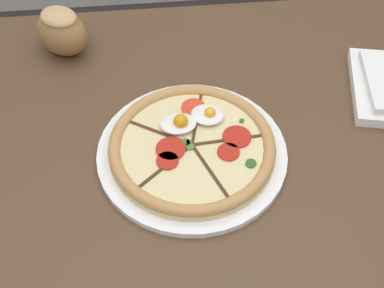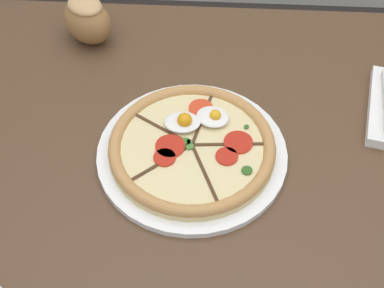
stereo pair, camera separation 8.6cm
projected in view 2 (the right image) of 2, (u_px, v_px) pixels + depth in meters
The scene contains 3 objects.
dining_table at pixel (241, 199), 0.95m from camera, with size 1.39×0.84×0.77m.
pizza at pixel (192, 148), 0.87m from camera, with size 0.31×0.31×0.05m.
bread_piece_near at pixel (87, 19), 1.04m from camera, with size 0.13×0.12×0.09m.
Camera 2 is at (-0.06, -0.54, 1.46)m, focal length 50.00 mm.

